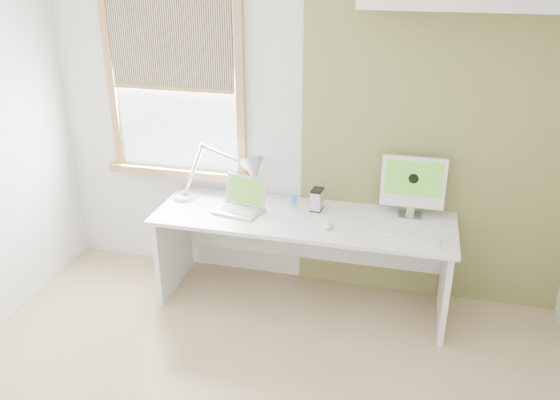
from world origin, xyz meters
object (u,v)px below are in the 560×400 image
(desk_lamp, at_px, (240,172))
(laptop, at_px, (241,202))
(imac, at_px, (413,183))
(desk, at_px, (304,237))
(external_drive, at_px, (317,200))

(desk_lamp, xyz_separation_m, laptop, (0.06, -0.16, -0.18))
(laptop, relative_size, imac, 0.85)
(imac, bearing_deg, desk, -167.71)
(desk_lamp, bearing_deg, laptop, -70.26)
(desk, bearing_deg, external_drive, 52.69)
(desk_lamp, height_order, imac, desk_lamp)
(desk, relative_size, external_drive, 13.49)
(desk_lamp, relative_size, imac, 1.78)
(laptop, height_order, external_drive, laptop)
(desk_lamp, distance_m, imac, 1.30)
(desk, bearing_deg, imac, 12.29)
(laptop, bearing_deg, imac, 9.48)
(desk_lamp, distance_m, laptop, 0.24)
(laptop, bearing_deg, desk_lamp, 109.74)
(external_drive, xyz_separation_m, imac, (0.69, 0.07, 0.17))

